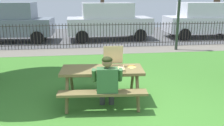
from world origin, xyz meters
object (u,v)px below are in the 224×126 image
object	(u,v)px
pizza_box_open	(114,65)
parked_car_left	(13,22)
adult_at_table	(107,81)
parked_car_right	(204,20)
parked_car_center	(109,21)
picnic_table_foreground	(102,76)
pizza_slice_on_table	(131,66)

from	to	relation	value
pizza_box_open	parked_car_left	distance (m)	8.90
adult_at_table	parked_car_right	size ratio (longest dim) A/B	0.27
adult_at_table	parked_car_right	world-z (taller)	parked_car_right
parked_car_center	parked_car_right	bearing A→B (deg)	0.02
parked_car_right	pizza_box_open	bearing A→B (deg)	-128.15
pizza_box_open	adult_at_table	bearing A→B (deg)	-112.77
parked_car_left	parked_car_right	size ratio (longest dim) A/B	0.90
adult_at_table	parked_car_center	xyz separation A→B (m)	(0.99, 8.37, 0.35)
pizza_box_open	parked_car_right	size ratio (longest dim) A/B	0.12
parked_car_left	picnic_table_foreground	bearing A→B (deg)	-63.96
picnic_table_foreground	parked_car_center	bearing A→B (deg)	82.44
pizza_slice_on_table	adult_at_table	xyz separation A→B (m)	(-0.61, -0.57, -0.12)
pizza_box_open	pizza_slice_on_table	bearing A→B (deg)	12.28
parked_car_right	pizza_slice_on_table	bearing A→B (deg)	-126.57
parked_car_center	parked_car_right	xyz separation A→B (m)	(5.42, 0.00, 0.00)
pizza_box_open	parked_car_right	xyz separation A→B (m)	(6.20, 7.90, 0.14)
adult_at_table	pizza_slice_on_table	bearing A→B (deg)	42.78
parked_car_center	picnic_table_foreground	bearing A→B (deg)	-97.56
parked_car_left	parked_car_right	distance (m)	10.30
pizza_box_open	pizza_slice_on_table	size ratio (longest dim) A/B	2.39
parked_car_center	pizza_box_open	bearing A→B (deg)	-95.69
parked_car_left	parked_car_center	bearing A→B (deg)	-0.01
picnic_table_foreground	parked_car_left	size ratio (longest dim) A/B	0.48
parked_car_center	pizza_slice_on_table	bearing A→B (deg)	-92.76
pizza_box_open	parked_car_left	bearing A→B (deg)	117.44
picnic_table_foreground	adult_at_table	size ratio (longest dim) A/B	1.60
pizza_box_open	parked_car_right	bearing A→B (deg)	51.85
picnic_table_foreground	parked_car_center	size ratio (longest dim) A/B	0.43
pizza_box_open	adult_at_table	xyz separation A→B (m)	(-0.20, -0.48, -0.21)
parked_car_left	pizza_slice_on_table	bearing A→B (deg)	-59.98
picnic_table_foreground	parked_car_center	xyz separation A→B (m)	(1.04, 7.86, 0.41)
picnic_table_foreground	pizza_slice_on_table	xyz separation A→B (m)	(0.67, 0.06, 0.18)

